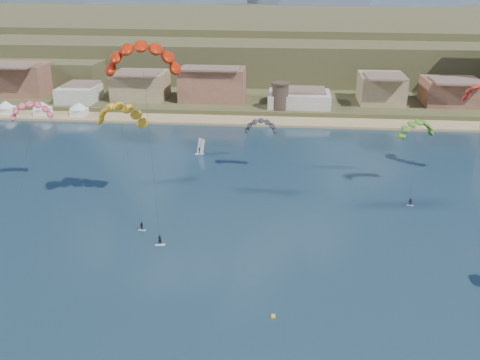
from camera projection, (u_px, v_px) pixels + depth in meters
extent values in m
plane|color=black|center=(215.00, 354.00, 63.65)|extent=(2400.00, 2400.00, 0.00)
cube|color=tan|center=(263.00, 121.00, 161.60)|extent=(2200.00, 12.00, 0.90)
cube|color=brown|center=(285.00, 13.00, 581.59)|extent=(2200.00, 900.00, 4.00)
cube|color=brown|center=(356.00, 44.00, 260.11)|extent=(320.00, 150.00, 15.00)
cube|color=brown|center=(208.00, 31.00, 303.56)|extent=(380.00, 170.00, 18.00)
cylinder|color=#47382D|center=(280.00, 97.00, 166.43)|extent=(5.20, 5.20, 8.00)
cylinder|color=#47382D|center=(281.00, 83.00, 164.84)|extent=(5.82, 5.82, 0.60)
cube|color=white|center=(7.00, 110.00, 168.25)|extent=(4.50, 4.50, 2.00)
pyramid|color=white|center=(5.00, 101.00, 167.14)|extent=(6.40, 6.40, 2.00)
cube|color=white|center=(43.00, 111.00, 167.20)|extent=(4.50, 4.50, 2.00)
pyramid|color=white|center=(42.00, 102.00, 166.09)|extent=(6.40, 6.40, 2.00)
cube|color=white|center=(79.00, 112.00, 166.14)|extent=(4.50, 4.50, 2.00)
pyramid|color=white|center=(78.00, 102.00, 165.03)|extent=(6.40, 6.40, 2.00)
cube|color=silver|center=(160.00, 245.00, 88.92)|extent=(1.66, 0.75, 0.11)
imported|color=black|center=(160.00, 240.00, 88.56)|extent=(0.74, 0.55, 1.84)
cylinder|color=#262626|center=(152.00, 155.00, 88.59)|extent=(0.05, 0.05, 28.29)
cube|color=silver|center=(142.00, 230.00, 94.00)|extent=(1.39, 0.56, 0.09)
imported|color=black|center=(142.00, 226.00, 93.69)|extent=(0.82, 0.68, 1.56)
cylinder|color=#262626|center=(131.00, 173.00, 97.22)|extent=(0.05, 0.05, 20.74)
cube|color=silver|center=(410.00, 205.00, 103.88)|extent=(1.33, 0.62, 0.09)
imported|color=black|center=(410.00, 202.00, 103.59)|extent=(1.04, 0.72, 1.47)
cylinder|color=#262626|center=(413.00, 168.00, 105.51)|extent=(0.05, 0.05, 13.90)
cylinder|color=#262626|center=(28.00, 159.00, 106.57)|extent=(0.04, 0.04, 16.76)
cylinder|color=#262626|center=(259.00, 157.00, 116.47)|extent=(0.04, 0.04, 11.99)
cube|color=silver|center=(200.00, 154.00, 133.06)|extent=(2.31, 1.05, 0.11)
imported|color=black|center=(200.00, 151.00, 132.74)|extent=(0.87, 0.65, 1.60)
cube|color=white|center=(201.00, 146.00, 132.28)|extent=(1.30, 2.54, 3.83)
sphere|color=#F0AB19|center=(273.00, 316.00, 70.42)|extent=(0.71, 0.71, 0.71)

